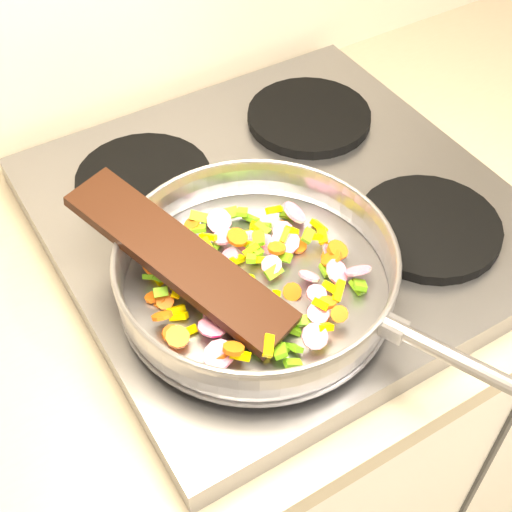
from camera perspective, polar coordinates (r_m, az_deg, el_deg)
cooktop at (r=0.99m, az=2.01°, el=3.12°), size 0.60×0.60×0.04m
grate_fl at (r=0.84m, az=-0.84°, el=-4.74°), size 0.19×0.19×0.02m
grate_fr at (r=0.96m, az=13.64°, el=2.26°), size 0.19×0.19×0.02m
grate_bl at (r=1.02m, az=-8.97°, el=6.07°), size 0.19×0.19×0.02m
grate_br at (r=1.12m, az=4.26°, el=11.06°), size 0.19×0.19×0.02m
saute_pan at (r=0.83m, az=0.11°, el=-1.09°), size 0.38×0.51×0.06m
vegetable_heap at (r=0.85m, az=-0.43°, el=-1.40°), size 0.27×0.28×0.05m
wooden_spatula at (r=0.82m, az=-6.14°, el=-0.15°), size 0.17×0.31×0.07m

